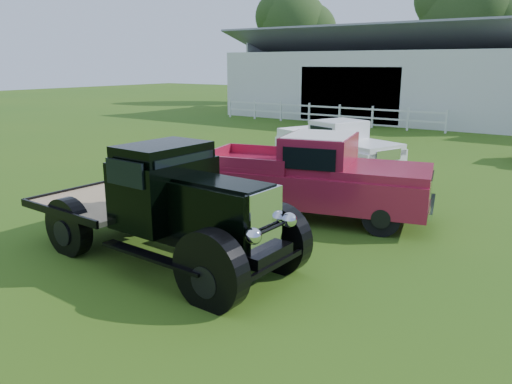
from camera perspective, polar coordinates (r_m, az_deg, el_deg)
The scene contains 8 objects.
ground at distance 9.37m, azimuth -5.25°, elevation -7.57°, with size 120.00×120.00×0.00m, color #2E5815.
shed_left at distance 34.97m, azimuth 14.04°, elevation 12.94°, with size 18.80×10.20×5.60m, color silver, non-canonical shape.
fence_rail at distance 30.04m, azimuth 7.78°, elevation 8.83°, with size 14.20×0.16×1.20m, color white, non-canonical shape.
tree_a at distance 46.15m, azimuth 4.21°, elevation 16.65°, with size 6.30×6.30×10.50m, color #203D15, non-canonical shape.
tree_b at distance 41.79m, azimuth 22.46°, elevation 16.55°, with size 6.90×6.90×11.50m, color #203D15, non-canonical shape.
vintage_flatbed at distance 9.11m, azimuth -10.79°, elevation -1.23°, with size 5.46×2.16×2.16m, color black, non-canonical shape.
red_pickup at distance 11.68m, azimuth 6.65°, elevation 1.91°, with size 5.39×2.07×1.96m, color #9E1B38, non-canonical shape.
white_pickup at distance 16.66m, azimuth 9.15°, elevation 5.12°, with size 4.60×1.78×1.69m, color white, non-canonical shape.
Camera 1 is at (5.64, -6.60, 3.52)m, focal length 35.00 mm.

